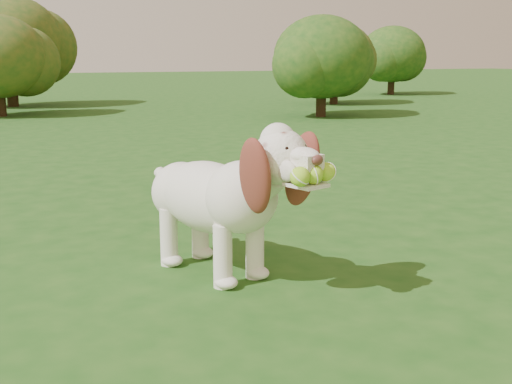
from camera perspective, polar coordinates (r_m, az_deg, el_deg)
name	(u,v)px	position (r m, az deg, el deg)	size (l,w,h in m)	color
ground	(240,299)	(2.87, -1.39, -9.45)	(80.00, 80.00, 0.00)	#194814
dog	(222,193)	(3.05, -3.01, -0.09)	(0.64, 1.17, 0.78)	white
shrub_f	(335,56)	(14.45, 7.01, 11.92)	(1.72, 1.72, 1.79)	#382314
shrub_h	(392,54)	(18.35, 12.03, 11.89)	(1.80, 1.80, 1.86)	#382314
shrub_d	(322,57)	(11.40, 5.88, 11.84)	(1.69, 1.69, 1.75)	#382314
shrub_i	(8,41)	(14.58, -21.16, 12.40)	(2.22, 2.22, 2.30)	#382314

